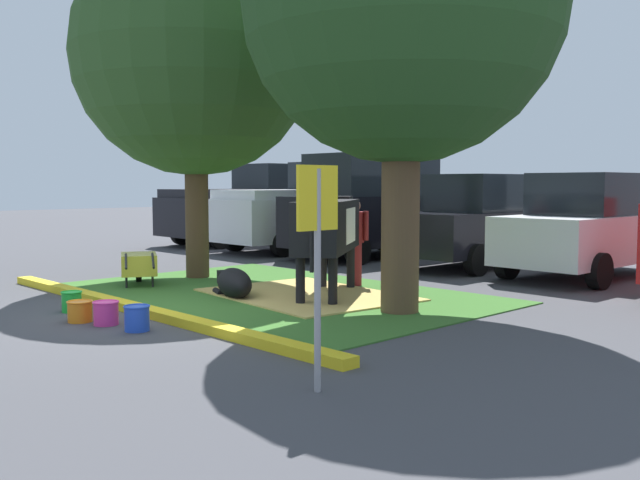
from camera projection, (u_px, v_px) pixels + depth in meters
ground_plane at (159, 312)px, 9.91m from camera, size 80.00×80.00×0.00m
grass_island at (274, 293)px, 11.55m from camera, size 7.12×4.70×0.02m
curb_yellow at (138, 309)px, 9.83m from camera, size 8.32×0.24×0.12m
hay_bedding at (307, 295)px, 11.27m from camera, size 3.44×2.73×0.04m
shade_tree_left at (195, 55)px, 13.17m from camera, size 4.59×4.59×6.56m
shade_tree_right at (402, 3)px, 9.52m from camera, size 4.44×4.44×6.52m
cow_holstein at (329, 226)px, 11.23m from camera, size 2.12×2.77×1.59m
calf_lying at (234, 283)px, 11.13m from camera, size 1.33×0.85×0.48m
person_handler at (354, 240)px, 12.32m from camera, size 0.50×0.34×1.54m
wheelbarrow at (139, 264)px, 12.41m from camera, size 1.54×1.12×0.63m
parking_sign at (317, 233)px, 6.01m from camera, size 0.06×0.44×1.98m
bucket_green at (72, 301)px, 9.91m from camera, size 0.30×0.30×0.30m
bucket_orange at (80, 311)px, 9.21m from camera, size 0.34×0.34×0.28m
bucket_pink at (106, 312)px, 9.01m from camera, size 0.34×0.34×0.31m
bucket_blue at (137, 318)px, 8.64m from camera, size 0.33×0.33×0.32m
pickup_truck_black at (251, 207)px, 21.31m from camera, size 2.28×5.43×2.42m
pickup_truck_maroon at (311, 209)px, 19.23m from camera, size 2.28×5.43×2.42m
suv_black at (372, 206)px, 17.23m from camera, size 2.18×4.63×2.52m
hatchback_white at (480, 222)px, 15.34m from camera, size 2.07×4.43×2.02m
sedan_blue at (589, 227)px, 13.58m from camera, size 2.07×4.43×2.02m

